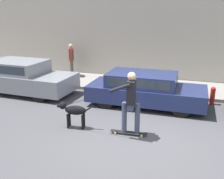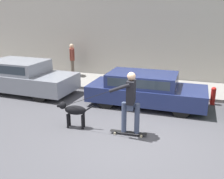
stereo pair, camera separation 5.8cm
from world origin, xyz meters
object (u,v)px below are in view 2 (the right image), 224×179
Objects in this scene: parked_car_0 at (22,77)px; skateboarder at (130,100)px; parked_car_1 at (145,89)px; fire_hydrant at (213,95)px; pedestrian_with_bag at (72,58)px; dog at (73,111)px.

skateboarder is at bearing -22.77° from parked_car_0.
fire_hydrant is at bearing 20.55° from parked_car_1.
parked_car_0 is 5.16m from parked_car_1.
parked_car_0 is 1.82× the size of skateboarder.
pedestrian_with_bag is (-4.28, 2.87, 0.39)m from parked_car_1.
skateboarder is 6.87m from pedestrian_with_bag.
dog is (-1.59, -2.47, -0.08)m from parked_car_1.
skateboarder is 3.72× the size of fire_hydrant.
parked_car_1 is at bearing -62.87° from pedestrian_with_bag.
skateboarder reaches higher than parked_car_1.
pedestrian_with_bag is at bearing 163.00° from fire_hydrant.
parked_car_1 is 6.21× the size of fire_hydrant.
dog reaches higher than fire_hydrant.
parked_car_0 is at bearing -179.90° from parked_car_1.
pedestrian_with_bag reaches higher than parked_car_1.
dog is 0.67× the size of pedestrian_with_bag.
skateboarder is at bearing 171.94° from dog.
dog is at bearing -92.29° from pedestrian_with_bag.
parked_car_0 is 4.34m from dog.
dog is at bearing -122.67° from parked_car_1.
skateboarder is at bearing -79.67° from pedestrian_with_bag.
parked_car_0 is 5.78m from skateboarder.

